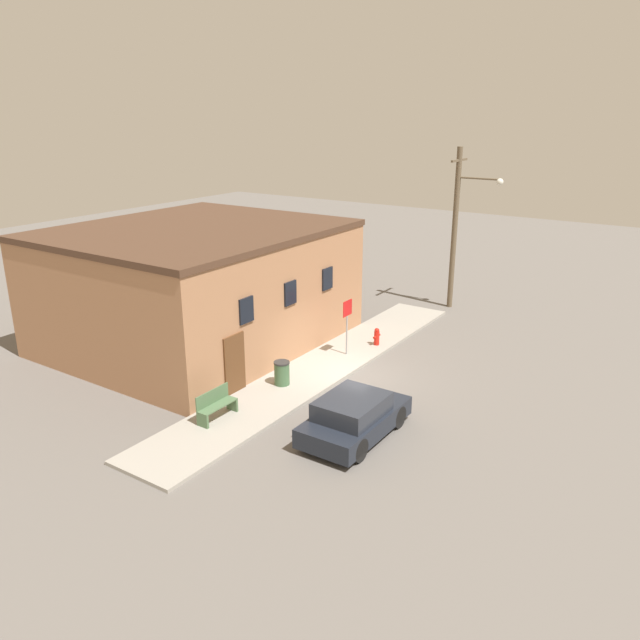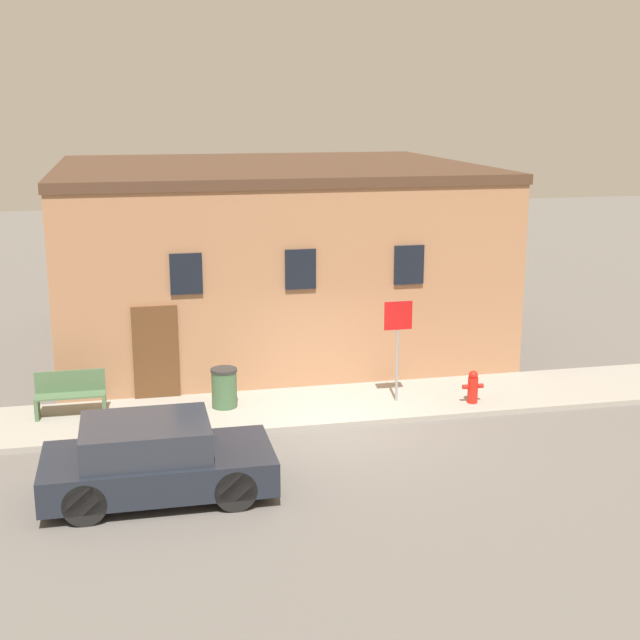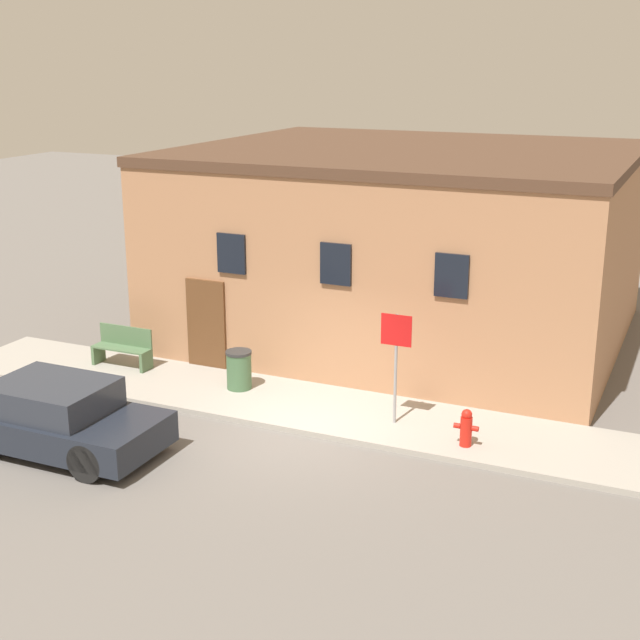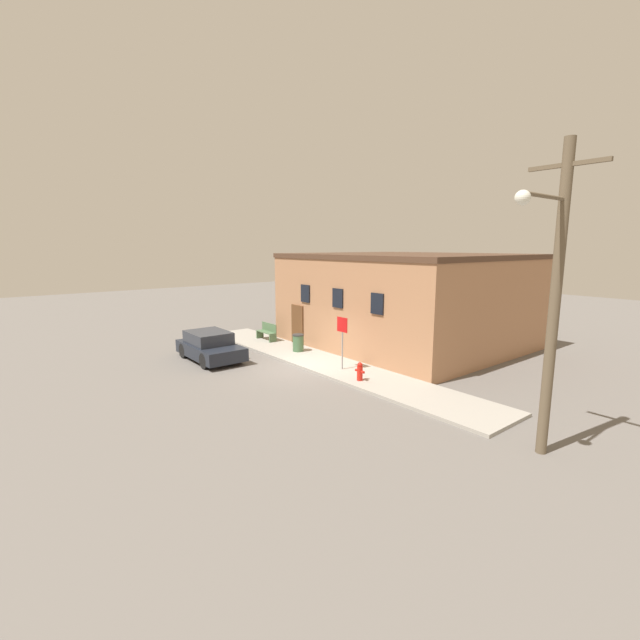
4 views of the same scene
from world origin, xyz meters
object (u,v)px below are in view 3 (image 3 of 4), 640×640
at_px(trash_bin, 239,370).
at_px(fire_hydrant, 466,428).
at_px(bench, 123,348).
at_px(stop_sign, 396,348).
at_px(parked_car, 60,418).

bearing_deg(trash_bin, fire_hydrant, -9.50).
height_order(fire_hydrant, trash_bin, trash_bin).
bearing_deg(fire_hydrant, bench, 172.83).
bearing_deg(bench, trash_bin, -3.25).
bearing_deg(stop_sign, trash_bin, 173.79).
distance_m(trash_bin, parked_car, 4.26).
relative_size(bench, parked_car, 0.37).
bearing_deg(bench, stop_sign, -4.85).
relative_size(fire_hydrant, bench, 0.51).
height_order(fire_hydrant, bench, bench).
bearing_deg(trash_bin, bench, 176.75).
xyz_separation_m(fire_hydrant, trash_bin, (-5.33, 0.89, 0.07)).
bearing_deg(bench, fire_hydrant, -7.17).
bearing_deg(parked_car, stop_sign, 33.43).
height_order(fire_hydrant, parked_car, parked_car).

